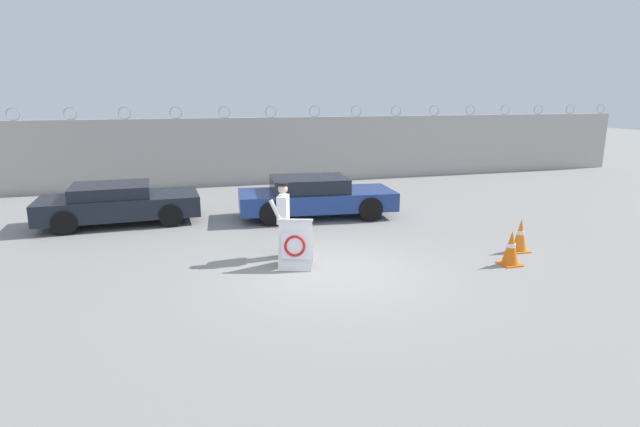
# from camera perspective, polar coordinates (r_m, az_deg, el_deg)

# --- Properties ---
(ground_plane) EXTENTS (90.00, 90.00, 0.00)m
(ground_plane) POSITION_cam_1_polar(r_m,az_deg,el_deg) (10.29, 1.49, -6.83)
(ground_plane) COLOR gray
(perimeter_wall) EXTENTS (36.00, 0.30, 3.15)m
(perimeter_wall) POSITION_cam_1_polar(r_m,az_deg,el_deg) (20.68, -8.10, 7.09)
(perimeter_wall) COLOR #ADA8A0
(perimeter_wall) RESTS_ON ground_plane
(barricade_sign) EXTENTS (0.88, 0.88, 1.04)m
(barricade_sign) POSITION_cam_1_polar(r_m,az_deg,el_deg) (10.50, -2.82, -3.46)
(barricade_sign) COLOR white
(barricade_sign) RESTS_ON ground_plane
(security_guard) EXTENTS (0.54, 0.59, 1.69)m
(security_guard) POSITION_cam_1_polar(r_m,az_deg,el_deg) (11.08, -4.25, -0.35)
(security_guard) COLOR #232838
(security_guard) RESTS_ON ground_plane
(traffic_cone_near) EXTENTS (0.42, 0.42, 0.75)m
(traffic_cone_near) POSITION_cam_1_polar(r_m,az_deg,el_deg) (11.43, 21.00, -3.71)
(traffic_cone_near) COLOR orange
(traffic_cone_near) RESTS_ON ground_plane
(traffic_cone_mid) EXTENTS (0.39, 0.39, 0.79)m
(traffic_cone_mid) POSITION_cam_1_polar(r_m,az_deg,el_deg) (12.49, 21.93, -2.31)
(traffic_cone_mid) COLOR orange
(traffic_cone_mid) RESTS_ON ground_plane
(parked_car_front_coupe) EXTENTS (4.34, 2.06, 1.13)m
(parked_car_front_coupe) POSITION_cam_1_polar(r_m,az_deg,el_deg) (15.23, -22.03, 1.13)
(parked_car_front_coupe) COLOR black
(parked_car_front_coupe) RESTS_ON ground_plane
(parked_car_rear_sedan) EXTENTS (4.74, 2.26, 1.20)m
(parked_car_rear_sedan) POSITION_cam_1_polar(r_m,az_deg,el_deg) (14.89, -0.61, 1.98)
(parked_car_rear_sedan) COLOR black
(parked_car_rear_sedan) RESTS_ON ground_plane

